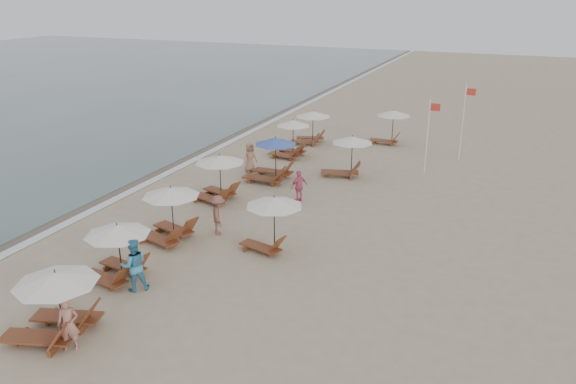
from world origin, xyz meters
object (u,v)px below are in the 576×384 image
at_px(inland_station_2, 390,123).
at_px(beachgoer_near, 68,324).
at_px(lounger_station_5, 289,140).
at_px(lounger_station_4, 271,161).
at_px(beachgoer_far_b, 250,157).
at_px(lounger_station_3, 217,176).
at_px(inland_station_1, 347,153).
at_px(beachgoer_mid_a, 134,265).
at_px(beachgoer_far_a, 299,186).
at_px(inland_station_0, 269,216).
at_px(lounger_station_2, 168,213).
at_px(beachgoer_mid_b, 218,215).
at_px(lounger_station_1, 115,251).
at_px(lounger_station_6, 310,126).
at_px(flag_pole_near, 428,133).
at_px(lounger_station_0, 53,304).

distance_m(inland_station_2, beachgoer_near, 25.89).
xyz_separation_m(lounger_station_5, beachgoer_near, (1.80, -20.39, -0.26)).
xyz_separation_m(lounger_station_4, beachgoer_far_b, (-1.68, 0.90, -0.23)).
relative_size(lounger_station_3, inland_station_1, 0.93).
bearing_deg(beachgoer_mid_a, beachgoer_far_a, -145.26).
height_order(lounger_station_3, inland_station_0, lounger_station_3).
bearing_deg(lounger_station_4, lounger_station_2, -94.36).
relative_size(beachgoer_mid_b, beachgoer_far_b, 1.02).
relative_size(lounger_station_1, lounger_station_3, 0.98).
bearing_deg(lounger_station_3, beachgoer_far_a, 20.54).
xyz_separation_m(lounger_station_6, flag_pole_near, (8.17, -3.50, 1.13)).
bearing_deg(inland_station_2, lounger_station_2, -104.43).
bearing_deg(inland_station_1, lounger_station_4, -148.06).
height_order(lounger_station_2, beachgoer_far_a, lounger_station_2).
distance_m(lounger_station_5, inland_station_0, 13.12).
height_order(lounger_station_3, beachgoer_near, lounger_station_3).
bearing_deg(inland_station_1, beachgoer_far_b, -166.03).
distance_m(inland_station_1, beachgoer_far_a, 4.66).
distance_m(lounger_station_1, flag_pole_near, 18.27).
xyz_separation_m(inland_station_2, flag_pole_near, (3.34, -5.39, 0.87)).
bearing_deg(lounger_station_0, inland_station_1, 79.31).
height_order(lounger_station_3, beachgoer_mid_a, lounger_station_3).
bearing_deg(flag_pole_near, lounger_station_5, 179.46).
relative_size(beachgoer_far_a, beachgoer_far_b, 0.93).
bearing_deg(lounger_station_5, lounger_station_3, -92.29).
relative_size(lounger_station_1, beachgoer_far_b, 1.53).
relative_size(lounger_station_0, lounger_station_6, 1.11).
relative_size(lounger_station_2, inland_station_1, 0.94).
bearing_deg(flag_pole_near, lounger_station_4, -149.23).
distance_m(lounger_station_0, lounger_station_4, 15.57).
xyz_separation_m(inland_station_2, beachgoer_mid_b, (-3.16, -17.02, -0.58)).
height_order(lounger_station_1, lounger_station_5, lounger_station_5).
bearing_deg(inland_station_2, inland_station_1, -94.14).
distance_m(inland_station_1, beachgoer_mid_a, 14.89).
relative_size(lounger_station_5, inland_station_0, 0.97).
relative_size(lounger_station_3, beachgoer_mid_a, 1.39).
bearing_deg(flag_pole_near, inland_station_0, -107.36).
xyz_separation_m(beachgoer_near, beachgoer_mid_a, (-0.40, 3.50, 0.12)).
height_order(lounger_station_4, flag_pole_near, flag_pole_near).
relative_size(lounger_station_4, beachgoer_mid_b, 1.62).
xyz_separation_m(lounger_station_6, inland_station_2, (4.83, 1.89, 0.26)).
bearing_deg(beachgoer_near, lounger_station_5, 64.96).
bearing_deg(lounger_station_3, inland_station_0, -41.50).
xyz_separation_m(lounger_station_6, beachgoer_mid_b, (1.67, -15.14, -0.32)).
relative_size(lounger_station_5, inland_station_2, 0.95).
bearing_deg(lounger_station_3, beachgoer_near, -80.08).
height_order(lounger_station_1, lounger_station_6, lounger_station_6).
xyz_separation_m(inland_station_2, beachgoer_mid_a, (-3.47, -22.20, -0.49)).
height_order(inland_station_0, beachgoer_mid_a, inland_station_0).
xyz_separation_m(lounger_station_2, inland_station_0, (4.21, 0.65, 0.31)).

